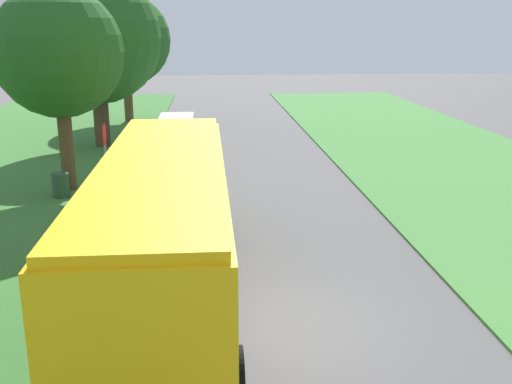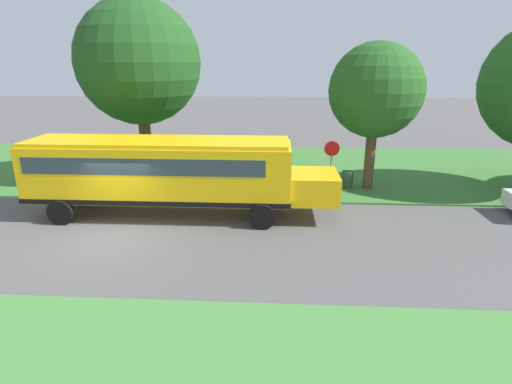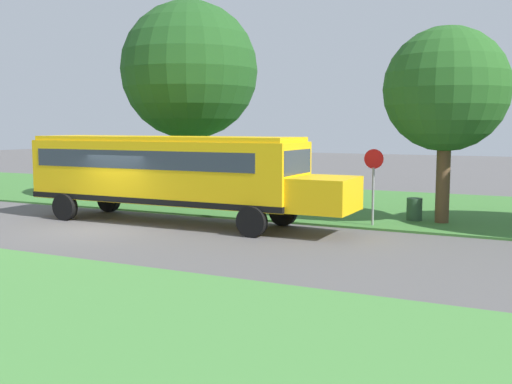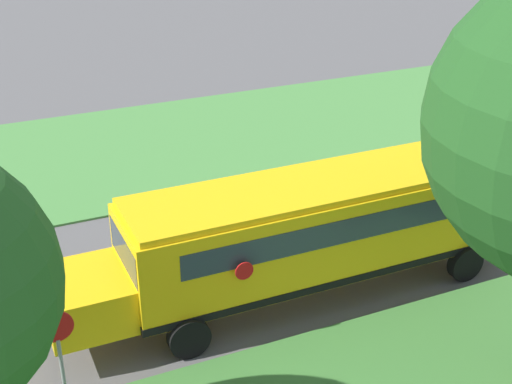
{
  "view_description": "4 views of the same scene",
  "coord_description": "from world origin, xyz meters",
  "px_view_note": "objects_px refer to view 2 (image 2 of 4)",
  "views": [
    {
      "loc": [
        -1.38,
        -10.48,
        5.74
      ],
      "look_at": [
        -0.27,
        2.95,
        1.94
      ],
      "focal_mm": 42.0,
      "sensor_mm": 36.0,
      "label": 1
    },
    {
      "loc": [
        13.02,
        5.99,
        6.11
      ],
      "look_at": [
        -0.96,
        5.2,
        1.5
      ],
      "focal_mm": 28.0,
      "sensor_mm": 36.0,
      "label": 2
    },
    {
      "loc": [
        15.78,
        13.88,
        3.52
      ],
      "look_at": [
        -1.93,
        5.15,
        1.35
      ],
      "focal_mm": 42.0,
      "sensor_mm": 36.0,
      "label": 3
    },
    {
      "loc": [
        -16.23,
        9.46,
        10.58
      ],
      "look_at": [
        0.17,
        2.07,
        1.89
      ],
      "focal_mm": 50.0,
      "sensor_mm": 36.0,
      "label": 4
    }
  ],
  "objects_px": {
    "oak_tree_beside_bus": "(138,60)",
    "stop_sign": "(331,163)",
    "school_bus": "(167,170)",
    "park_bench": "(92,168)",
    "oak_tree_roadside_mid": "(376,90)",
    "trash_bin": "(347,180)"
  },
  "relations": [
    {
      "from": "school_bus",
      "to": "park_bench",
      "type": "distance_m",
      "value": 8.21
    },
    {
      "from": "oak_tree_beside_bus",
      "to": "stop_sign",
      "type": "xyz_separation_m",
      "value": [
        3.22,
        9.53,
        -4.4
      ]
    },
    {
      "from": "school_bus",
      "to": "trash_bin",
      "type": "height_order",
      "value": "school_bus"
    },
    {
      "from": "park_bench",
      "to": "stop_sign",
      "type": "bearing_deg",
      "value": 75.58
    },
    {
      "from": "school_bus",
      "to": "oak_tree_beside_bus",
      "type": "height_order",
      "value": "oak_tree_beside_bus"
    },
    {
      "from": "oak_tree_roadside_mid",
      "to": "trash_bin",
      "type": "relative_size",
      "value": 7.79
    },
    {
      "from": "oak_tree_beside_bus",
      "to": "stop_sign",
      "type": "height_order",
      "value": "oak_tree_beside_bus"
    },
    {
      "from": "oak_tree_roadside_mid",
      "to": "trash_bin",
      "type": "xyz_separation_m",
      "value": [
        -0.16,
        -0.99,
        -4.39
      ]
    },
    {
      "from": "school_bus",
      "to": "oak_tree_beside_bus",
      "type": "relative_size",
      "value": 1.35
    },
    {
      "from": "school_bus",
      "to": "park_bench",
      "type": "height_order",
      "value": "school_bus"
    },
    {
      "from": "oak_tree_roadside_mid",
      "to": "park_bench",
      "type": "xyz_separation_m",
      "value": [
        -1.69,
        -14.8,
        -4.37
      ]
    },
    {
      "from": "oak_tree_beside_bus",
      "to": "oak_tree_roadside_mid",
      "type": "relative_size",
      "value": 1.31
    },
    {
      "from": "stop_sign",
      "to": "park_bench",
      "type": "relative_size",
      "value": 1.68
    },
    {
      "from": "school_bus",
      "to": "trash_bin",
      "type": "relative_size",
      "value": 13.8
    },
    {
      "from": "oak_tree_roadside_mid",
      "to": "park_bench",
      "type": "distance_m",
      "value": 15.52
    },
    {
      "from": "school_bus",
      "to": "stop_sign",
      "type": "height_order",
      "value": "school_bus"
    },
    {
      "from": "oak_tree_roadside_mid",
      "to": "park_bench",
      "type": "height_order",
      "value": "oak_tree_roadside_mid"
    },
    {
      "from": "stop_sign",
      "to": "park_bench",
      "type": "bearing_deg",
      "value": -104.42
    },
    {
      "from": "school_bus",
      "to": "oak_tree_beside_bus",
      "type": "xyz_separation_m",
      "value": [
        -5.51,
        -2.67,
        4.21
      ]
    },
    {
      "from": "stop_sign",
      "to": "park_bench",
      "type": "xyz_separation_m",
      "value": [
        -3.27,
        -12.72,
        -1.26
      ]
    },
    {
      "from": "oak_tree_beside_bus",
      "to": "oak_tree_roadside_mid",
      "type": "bearing_deg",
      "value": 81.97
    },
    {
      "from": "school_bus",
      "to": "oak_tree_roadside_mid",
      "type": "bearing_deg",
      "value": 113.43
    }
  ]
}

